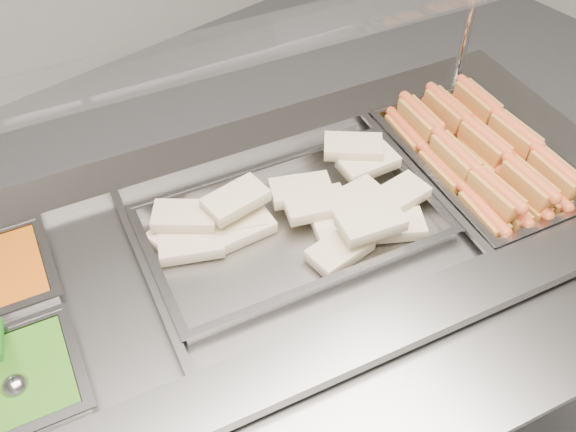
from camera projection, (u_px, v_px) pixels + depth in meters
steam_counter at (272, 334)px, 1.85m from camera, size 2.02×1.26×0.90m
tray_rail at (379, 421)px, 1.24m from camera, size 1.80×0.78×0.05m
sneeze_guard at (224, 50)px, 1.40m from camera, size 1.67×0.69×0.44m
pan_hotdogs at (478, 166)px, 1.74m from camera, size 0.46×0.62×0.10m
pan_wraps at (292, 229)px, 1.56m from camera, size 0.76×0.55×0.07m
pan_peas at (5, 395)px, 1.27m from camera, size 0.35×0.31×0.10m
hotdogs_in_buns at (477, 153)px, 1.70m from camera, size 0.39×0.55×0.12m
tortilla_wraps at (296, 210)px, 1.55m from camera, size 0.66×0.48×0.10m
serving_spoon at (13, 378)px, 1.24m from camera, size 0.07×0.18×0.13m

